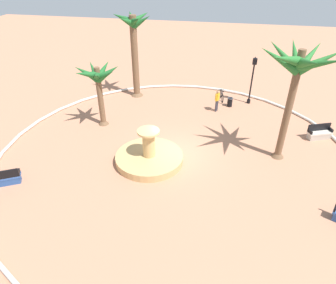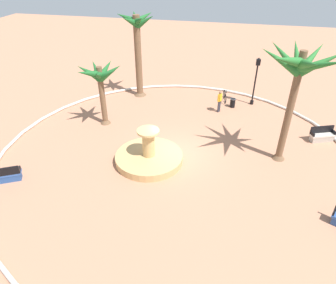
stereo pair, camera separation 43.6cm
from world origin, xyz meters
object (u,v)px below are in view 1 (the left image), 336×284
object	(u,v)px
bench_west	(5,179)
trash_bin	(230,102)
lamppost	(252,77)
palm_tree_near_fountain	(134,41)
fountain	(149,157)
palm_tree_mid_plaza	(297,71)
bicycle_red_frame	(222,96)
person_cyclist_helmet	(217,100)
bench_east	(319,134)
palm_tree_by_curb	(98,80)

from	to	relation	value
bench_west	trash_bin	size ratio (longest dim) A/B	2.25
lamppost	trash_bin	distance (m)	2.57
trash_bin	palm_tree_near_fountain	bearing A→B (deg)	-4.66
palm_tree_near_fountain	bench_west	size ratio (longest dim) A/B	4.11
fountain	bench_west	distance (m)	7.86
palm_tree_mid_plaza	fountain	bearing A→B (deg)	14.73
fountain	bicycle_red_frame	bearing A→B (deg)	-111.69
palm_tree_near_fountain	trash_bin	xyz separation A→B (m)	(-7.85, 0.64, -4.23)
lamppost	bench_west	bearing A→B (deg)	44.55
person_cyclist_helmet	palm_tree_mid_plaza	bearing A→B (deg)	126.41
bench_east	bench_west	world-z (taller)	same
bench_east	lamppost	size ratio (longest dim) A/B	0.44
palm_tree_near_fountain	fountain	bearing A→B (deg)	110.23
palm_tree_by_curb	bench_west	size ratio (longest dim) A/B	2.71
bench_east	trash_bin	size ratio (longest dim) A/B	2.29
bicycle_red_frame	fountain	bearing A→B (deg)	68.31
bench_east	bicycle_red_frame	size ratio (longest dim) A/B	0.98
fountain	trash_bin	size ratio (longest dim) A/B	5.46
trash_bin	lamppost	bearing A→B (deg)	-148.90
trash_bin	person_cyclist_helmet	size ratio (longest dim) A/B	0.43
lamppost	trash_bin	xyz separation A→B (m)	(1.51, 0.91, -1.86)
bicycle_red_frame	person_cyclist_helmet	bearing A→B (deg)	81.84
fountain	bench_east	bearing A→B (deg)	-155.85
lamppost	person_cyclist_helmet	xyz separation A→B (m)	(2.51, 1.96, -1.30)
palm_tree_by_curb	palm_tree_mid_plaza	xyz separation A→B (m)	(-11.84, 1.78, 2.00)
palm_tree_mid_plaza	bench_west	bearing A→B (deg)	20.51
bench_west	palm_tree_by_curb	bearing A→B (deg)	-110.62
fountain	palm_tree_mid_plaza	distance (m)	9.28
palm_tree_mid_plaza	lamppost	bearing A→B (deg)	-78.50
palm_tree_by_curb	lamppost	bearing A→B (deg)	-151.44
bench_east	lamppost	world-z (taller)	lamppost
bench_east	lamppost	distance (m)	6.73
palm_tree_by_curb	lamppost	distance (m)	11.82
palm_tree_mid_plaza	bench_east	distance (m)	6.40
trash_bin	bicycle_red_frame	xyz separation A→B (m)	(0.69, -1.11, -0.00)
fountain	bench_west	world-z (taller)	fountain
bench_east	bicycle_red_frame	world-z (taller)	bench_east
palm_tree_near_fountain	palm_tree_mid_plaza	xyz separation A→B (m)	(-10.87, 7.13, 0.76)
bench_west	trash_bin	xyz separation A→B (m)	(-11.54, -11.94, 0.04)
bicycle_red_frame	person_cyclist_helmet	world-z (taller)	person_cyclist_helmet
bench_east	trash_bin	xyz separation A→B (m)	(5.92, -3.80, 0.04)
fountain	palm_tree_near_fountain	world-z (taller)	palm_tree_near_fountain
palm_tree_mid_plaza	lamppost	world-z (taller)	palm_tree_mid_plaza
lamppost	palm_tree_mid_plaza	bearing A→B (deg)	101.50
palm_tree_near_fountain	bench_west	distance (m)	13.79
palm_tree_near_fountain	bicycle_red_frame	distance (m)	8.34
bicycle_red_frame	palm_tree_mid_plaza	bearing A→B (deg)	116.00
palm_tree_by_curb	person_cyclist_helmet	bearing A→B (deg)	-154.91
lamppost	fountain	bearing A→B (deg)	57.35
trash_bin	palm_tree_by_curb	bearing A→B (deg)	28.11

